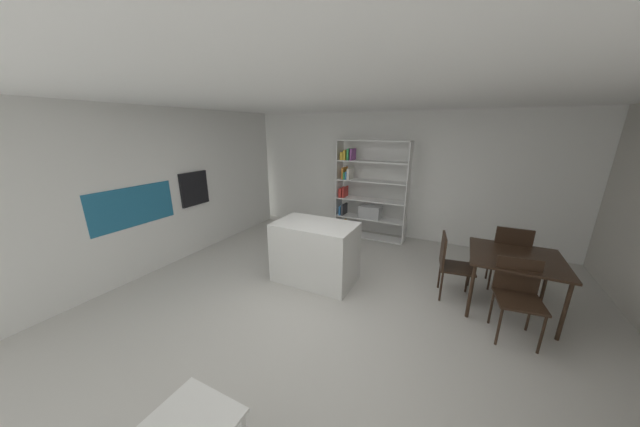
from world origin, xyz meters
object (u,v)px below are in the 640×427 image
at_px(kitchen_island, 315,252).
at_px(dining_table, 515,262).
at_px(open_bookshelf, 365,194).
at_px(dining_chair_near, 518,291).
at_px(built_in_oven, 194,188).
at_px(dining_chair_island_side, 450,261).
at_px(dining_chair_far, 509,253).

xyz_separation_m(kitchen_island, dining_table, (2.57, 0.44, 0.21)).
bearing_deg(open_bookshelf, dining_chair_near, -41.47).
height_order(built_in_oven, dining_chair_island_side, built_in_oven).
height_order(dining_table, dining_chair_island_side, dining_chair_island_side).
bearing_deg(open_bookshelf, dining_table, -34.12).
bearing_deg(dining_table, kitchen_island, -170.23).
relative_size(built_in_oven, dining_chair_island_side, 0.68).
bearing_deg(dining_table, built_in_oven, -174.93).
height_order(built_in_oven, dining_chair_far, built_in_oven).
xyz_separation_m(open_bookshelf, dining_chair_far, (2.50, -1.19, -0.35)).
xyz_separation_m(kitchen_island, open_bookshelf, (0.08, 2.13, 0.47)).
height_order(dining_chair_island_side, dining_chair_near, dining_chair_island_side).
bearing_deg(dining_chair_island_side, open_bookshelf, 38.07).
bearing_deg(dining_chair_far, kitchen_island, 18.38).
xyz_separation_m(dining_table, dining_chair_far, (0.00, 0.50, -0.09)).
bearing_deg(dining_chair_near, dining_chair_far, 81.77).
relative_size(dining_chair_near, dining_chair_far, 0.91).
relative_size(built_in_oven, kitchen_island, 0.50).
bearing_deg(dining_table, dining_chair_island_side, -178.95).
bearing_deg(dining_chair_far, dining_chair_near, 87.45).
relative_size(built_in_oven, dining_chair_far, 0.62).
bearing_deg(dining_table, dining_chair_far, 89.66).
bearing_deg(built_in_oven, dining_chair_far, 10.62).
height_order(dining_table, dining_chair_near, dining_chair_near).
relative_size(built_in_oven, dining_table, 0.59).
relative_size(dining_chair_island_side, dining_chair_near, 1.01).
distance_m(built_in_oven, dining_chair_near, 5.08).
bearing_deg(dining_chair_far, open_bookshelf, -27.21).
xyz_separation_m(built_in_oven, dining_chair_near, (5.03, -0.06, -0.67)).
bearing_deg(dining_chair_island_side, dining_chair_near, -132.55).
xyz_separation_m(open_bookshelf, dining_chair_island_side, (1.77, -1.70, -0.40)).
relative_size(built_in_oven, dining_chair_near, 0.68).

